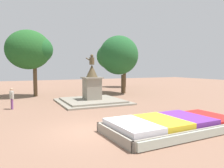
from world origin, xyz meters
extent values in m
plane|color=#8C6651|center=(0.00, 0.00, 0.00)|extent=(89.13, 89.13, 0.00)
cube|color=#38281C|center=(3.83, -1.56, 0.20)|extent=(6.87, 3.23, 0.41)
cube|color=gray|center=(3.89, -3.10, 0.22)|extent=(6.96, 0.37, 0.45)
cube|color=gray|center=(3.77, -0.02, 0.22)|extent=(6.96, 0.37, 0.45)
cube|color=gray|center=(0.40, -1.69, 0.22)|extent=(0.22, 3.18, 0.45)
cube|color=gray|center=(7.26, -1.43, 0.22)|extent=(0.22, 3.18, 0.45)
cube|color=white|center=(1.37, -1.65, 0.54)|extent=(1.75, 2.84, 0.26)
cube|color=yellow|center=(3.01, -1.59, 0.53)|extent=(1.75, 2.84, 0.25)
cube|color=#72339E|center=(4.65, -1.53, 0.52)|extent=(1.75, 2.84, 0.23)
cube|color=red|center=(6.29, -1.46, 0.46)|extent=(1.75, 2.84, 0.11)
cube|color=#B2BCAD|center=(3.89, -3.15, 0.22)|extent=(6.62, 0.46, 0.37)
cube|color=gray|center=(3.10, 8.26, 0.07)|extent=(5.76, 5.76, 0.14)
cube|color=gray|center=(3.10, 8.26, 0.21)|extent=(4.85, 4.85, 0.14)
cube|color=gray|center=(3.10, 8.26, 1.21)|extent=(1.36, 1.36, 1.85)
cube|color=gray|center=(3.10, 8.26, 2.20)|extent=(1.61, 1.61, 0.12)
cone|color=brown|center=(3.10, 8.26, 2.80)|extent=(1.02, 1.02, 1.09)
cylinder|color=brown|center=(3.10, 8.26, 3.67)|extent=(0.44, 0.44, 0.64)
sphere|color=brown|center=(3.10, 8.26, 4.12)|extent=(0.28, 0.28, 0.28)
cylinder|color=brown|center=(2.88, 8.42, 3.79)|extent=(0.51, 0.41, 0.39)
cylinder|color=#8C4C99|center=(-3.40, 7.96, 0.40)|extent=(0.13, 0.13, 0.80)
cylinder|color=#8C4C99|center=(-3.36, 7.78, 0.40)|extent=(0.13, 0.13, 0.80)
cube|color=beige|center=(-3.38, 7.87, 1.08)|extent=(0.30, 0.42, 0.56)
cylinder|color=beige|center=(-3.44, 8.10, 1.05)|extent=(0.09, 0.09, 0.54)
cylinder|color=beige|center=(-3.33, 7.63, 1.05)|extent=(0.09, 0.09, 0.54)
sphere|color=tan|center=(-3.38, 7.87, 1.49)|extent=(0.21, 0.21, 0.21)
cylinder|color=#4C3823|center=(13.03, 20.50, 1.47)|extent=(0.48, 0.48, 2.94)
ellipsoid|color=#1B4822|center=(12.89, 21.08, 3.96)|extent=(2.98, 2.55, 2.95)
ellipsoid|color=#1B4F1F|center=(12.83, 19.87, 4.17)|extent=(2.99, 2.59, 2.58)
ellipsoid|color=#184E23|center=(12.79, 20.79, 4.76)|extent=(3.12, 2.98, 3.11)
cylinder|color=brown|center=(8.94, 13.26, 1.12)|extent=(0.54, 0.54, 2.23)
ellipsoid|color=#205E28|center=(8.03, 14.21, 4.45)|extent=(3.98, 4.22, 3.31)
ellipsoid|color=#225B2B|center=(8.06, 12.76, 4.52)|extent=(4.49, 4.50, 4.48)
cylinder|color=brown|center=(-0.99, 14.76, 1.56)|extent=(0.41, 0.41, 3.13)
ellipsoid|color=#275B2B|center=(-1.65, 15.27, 5.51)|extent=(3.50, 3.65, 2.91)
ellipsoid|color=#205C29|center=(-0.85, 14.64, 4.98)|extent=(3.55, 3.68, 3.07)
ellipsoid|color=#245D26|center=(-1.59, 14.60, 4.95)|extent=(4.61, 4.01, 4.10)
camera|label=1|loc=(-3.51, -9.87, 3.12)|focal=35.00mm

